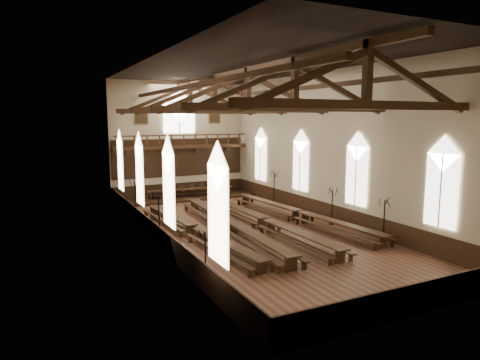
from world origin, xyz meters
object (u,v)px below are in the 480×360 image
object	(u,v)px
refectory_row_b	(231,224)
high_table	(191,190)
refectory_row_d	(300,214)
candelabrum_right_far	(274,194)
dais	(191,198)
refectory_row_a	(195,230)
candelabrum_right_mid	(332,213)
candelabrum_right_near	(384,229)
candelabrum_left_mid	(159,226)
candelabrum_left_near	(205,266)
refectory_row_c	(266,222)
candelabrum_left_far	(135,207)

from	to	relation	value
refectory_row_b	high_table	xyz separation A→B (m)	(1.62, 11.63, 0.20)
refectory_row_b	high_table	world-z (taller)	high_table
refectory_row_d	candelabrum_right_far	size ratio (longest dim) A/B	5.30
dais	refectory_row_b	bearing A→B (deg)	-97.94
refectory_row_a	candelabrum_right_mid	size ratio (longest dim) A/B	5.87
refectory_row_a	candelabrum_right_near	bearing A→B (deg)	-30.64
dais	refectory_row_d	bearing A→B (deg)	-71.55
candelabrum_left_mid	candelabrum_right_far	size ratio (longest dim) A/B	1.04
refectory_row_b	candelabrum_right_far	xyz separation A→B (m)	(6.78, 6.32, 0.24)
dais	candelabrum_right_near	distance (m)	17.94
refectory_row_a	candelabrum_left_mid	xyz separation A→B (m)	(-1.94, 0.51, 0.34)
high_table	candelabrum_left_near	bearing A→B (deg)	-108.05
refectory_row_b	candelabrum_left_mid	size ratio (longest dim) A/B	5.25
candelabrum_left_near	candelabrum_right_mid	world-z (taller)	candelabrum_right_mid
refectory_row_c	candelabrum_left_mid	size ratio (longest dim) A/B	5.03
refectory_row_b	dais	distance (m)	11.75
refectory_row_a	candelabrum_right_near	world-z (taller)	candelabrum_right_near
dais	candelabrum_right_mid	bearing A→B (deg)	-67.75
refectory_row_c	high_table	bearing A→B (deg)	92.81
refectory_row_c	high_table	distance (m)	12.03
candelabrum_right_mid	candelabrum_right_far	size ratio (longest dim) A/B	0.88
refectory_row_c	dais	bearing A→B (deg)	92.81
refectory_row_d	candelabrum_left_near	bearing A→B (deg)	-143.69
refectory_row_a	candelabrum_right_far	xyz separation A→B (m)	(9.16, 6.44, 0.31)
candelabrum_left_near	candelabrum_right_near	xyz separation A→B (m)	(11.10, 1.06, 0.07)
refectory_row_c	refectory_row_d	xyz separation A→B (m)	(3.12, 0.88, 0.01)
dais	candelabrum_left_near	world-z (taller)	candelabrum_left_near
refectory_row_b	refectory_row_d	world-z (taller)	refectory_row_b
refectory_row_d	refectory_row_b	bearing A→B (deg)	-174.71
dais	refectory_row_c	bearing A→B (deg)	-87.19
candelabrum_left_near	candelabrum_left_far	world-z (taller)	candelabrum_left_far
refectory_row_d	candelabrum_left_mid	world-z (taller)	candelabrum_left_mid
candelabrum_right_near	candelabrum_left_far	bearing A→B (deg)	132.91
high_table	candelabrum_right_far	bearing A→B (deg)	-45.78
high_table	candelabrum_right_near	distance (m)	17.93
refectory_row_a	high_table	size ratio (longest dim) A/B	1.89
refectory_row_a	refectory_row_d	distance (m)	7.73
dais	high_table	world-z (taller)	high_table
refectory_row_d	refectory_row_a	bearing A→B (deg)	-175.47
refectory_row_c	candelabrum_right_far	xyz separation A→B (m)	(4.57, 6.71, 0.29)
refectory_row_b	refectory_row_c	world-z (taller)	refectory_row_b
high_table	candelabrum_left_near	xyz separation A→B (m)	(-5.94, -18.22, -0.09)
refectory_row_b	candelabrum_right_far	size ratio (longest dim) A/B	5.46
candelabrum_right_near	refectory_row_a	bearing A→B (deg)	149.36
refectory_row_a	dais	world-z (taller)	refectory_row_a
candelabrum_left_far	candelabrum_right_far	distance (m)	11.10
refectory_row_a	candelabrum_right_mid	xyz separation A→B (m)	(9.16, -0.88, 0.21)
refectory_row_c	refectory_row_d	bearing A→B (deg)	15.77
refectory_row_d	refectory_row_c	bearing A→B (deg)	-164.23
refectory_row_c	refectory_row_a	bearing A→B (deg)	176.61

